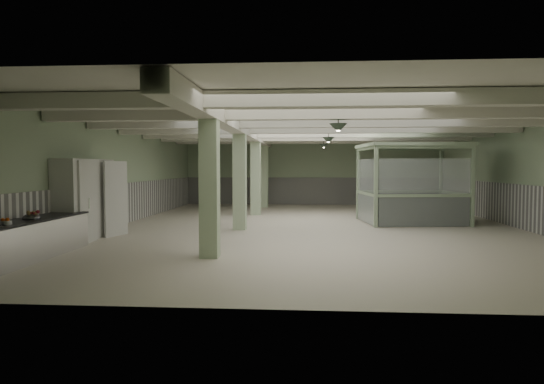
# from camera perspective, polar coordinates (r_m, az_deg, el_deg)

# --- Properties ---
(floor) EXTENTS (20.00, 20.00, 0.00)m
(floor) POSITION_cam_1_polar(r_m,az_deg,el_deg) (17.14, 4.99, -4.06)
(floor) COLOR beige
(floor) RESTS_ON ground
(ceiling) EXTENTS (14.00, 20.00, 0.02)m
(ceiling) POSITION_cam_1_polar(r_m,az_deg,el_deg) (17.08, 5.05, 8.01)
(ceiling) COLOR white
(ceiling) RESTS_ON wall_back
(wall_back) EXTENTS (14.00, 0.02, 3.60)m
(wall_back) POSITION_cam_1_polar(r_m,az_deg,el_deg) (27.01, 4.71, 2.34)
(wall_back) COLOR #99AB89
(wall_back) RESTS_ON floor
(wall_front) EXTENTS (14.00, 0.02, 3.60)m
(wall_front) POSITION_cam_1_polar(r_m,az_deg,el_deg) (7.02, 6.21, 0.49)
(wall_front) COLOR #99AB89
(wall_front) RESTS_ON floor
(wall_left) EXTENTS (0.02, 20.00, 3.60)m
(wall_left) POSITION_cam_1_polar(r_m,az_deg,el_deg) (18.31, -17.47, 1.91)
(wall_left) COLOR #99AB89
(wall_left) RESTS_ON floor
(wall_right) EXTENTS (0.02, 20.00, 3.60)m
(wall_right) POSITION_cam_1_polar(r_m,az_deg,el_deg) (18.49, 27.27, 1.72)
(wall_right) COLOR #99AB89
(wall_right) RESTS_ON floor
(wainscot_left) EXTENTS (0.05, 19.90, 1.50)m
(wainscot_left) POSITION_cam_1_polar(r_m,az_deg,el_deg) (18.34, -17.35, -1.37)
(wainscot_left) COLOR silver
(wainscot_left) RESTS_ON floor
(wainscot_right) EXTENTS (0.05, 19.90, 1.50)m
(wainscot_right) POSITION_cam_1_polar(r_m,az_deg,el_deg) (18.53, 27.12, -1.52)
(wainscot_right) COLOR silver
(wainscot_right) RESTS_ON floor
(wainscot_back) EXTENTS (13.90, 0.05, 1.50)m
(wainscot_back) POSITION_cam_1_polar(r_m,az_deg,el_deg) (27.02, 4.70, 0.12)
(wainscot_back) COLOR silver
(wainscot_back) RESTS_ON floor
(girder) EXTENTS (0.45, 19.90, 0.40)m
(girder) POSITION_cam_1_polar(r_m,az_deg,el_deg) (17.21, -3.37, 7.24)
(girder) COLOR beige
(girder) RESTS_ON ceiling
(beam_a) EXTENTS (13.90, 0.35, 0.32)m
(beam_a) POSITION_cam_1_polar(r_m,az_deg,el_deg) (9.61, 5.73, 10.85)
(beam_a) COLOR beige
(beam_a) RESTS_ON ceiling
(beam_b) EXTENTS (13.90, 0.35, 0.32)m
(beam_b) POSITION_cam_1_polar(r_m,az_deg,el_deg) (12.09, 5.41, 9.23)
(beam_b) COLOR beige
(beam_b) RESTS_ON ceiling
(beam_c) EXTENTS (13.90, 0.35, 0.32)m
(beam_c) POSITION_cam_1_polar(r_m,az_deg,el_deg) (14.57, 5.20, 8.16)
(beam_c) COLOR beige
(beam_c) RESTS_ON ceiling
(beam_d) EXTENTS (13.90, 0.35, 0.32)m
(beam_d) POSITION_cam_1_polar(r_m,az_deg,el_deg) (17.06, 5.05, 7.41)
(beam_d) COLOR beige
(beam_d) RESTS_ON ceiling
(beam_e) EXTENTS (13.90, 0.35, 0.32)m
(beam_e) POSITION_cam_1_polar(r_m,az_deg,el_deg) (19.56, 4.94, 6.84)
(beam_e) COLOR beige
(beam_e) RESTS_ON ceiling
(beam_f) EXTENTS (13.90, 0.35, 0.32)m
(beam_f) POSITION_cam_1_polar(r_m,az_deg,el_deg) (22.05, 4.85, 6.41)
(beam_f) COLOR beige
(beam_f) RESTS_ON ceiling
(beam_g) EXTENTS (13.90, 0.35, 0.32)m
(beam_g) POSITION_cam_1_polar(r_m,az_deg,el_deg) (24.55, 4.78, 6.06)
(beam_g) COLOR beige
(beam_g) RESTS_ON ceiling
(column_a) EXTENTS (0.42, 0.42, 3.60)m
(column_a) POSITION_cam_1_polar(r_m,az_deg,el_deg) (11.24, -7.37, 1.42)
(column_a) COLOR #B0C7A0
(column_a) RESTS_ON floor
(column_b) EXTENTS (0.42, 0.42, 3.60)m
(column_b) POSITION_cam_1_polar(r_m,az_deg,el_deg) (16.17, -3.82, 1.91)
(column_b) COLOR #B0C7A0
(column_b) RESTS_ON floor
(column_c) EXTENTS (0.42, 0.42, 3.60)m
(column_c) POSITION_cam_1_polar(r_m,az_deg,el_deg) (21.13, -1.94, 2.17)
(column_c) COLOR #B0C7A0
(column_c) RESTS_ON floor
(column_d) EXTENTS (0.42, 0.42, 3.60)m
(column_d) POSITION_cam_1_polar(r_m,az_deg,el_deg) (25.11, -0.96, 2.30)
(column_d) COLOR #B0C7A0
(column_d) RESTS_ON floor
(pendant_front) EXTENTS (0.44, 0.44, 0.22)m
(pendant_front) POSITION_cam_1_polar(r_m,az_deg,el_deg) (12.07, 7.79, 7.46)
(pendant_front) COLOR #2D3D2F
(pendant_front) RESTS_ON ceiling
(pendant_mid) EXTENTS (0.44, 0.44, 0.22)m
(pendant_mid) POSITION_cam_1_polar(r_m,az_deg,el_deg) (17.55, 6.66, 6.07)
(pendant_mid) COLOR #2D3D2F
(pendant_mid) RESTS_ON ceiling
(pendant_back) EXTENTS (0.44, 0.44, 0.22)m
(pendant_back) POSITION_cam_1_polar(r_m,az_deg,el_deg) (22.54, 6.11, 5.39)
(pendant_back) COLOR #2D3D2F
(pendant_back) RESTS_ON ceiling
(prep_counter) EXTENTS (0.88, 5.06, 0.91)m
(prep_counter) POSITION_cam_1_polar(r_m,az_deg,el_deg) (11.94, -27.80, -5.27)
(prep_counter) COLOR silver
(prep_counter) RESTS_ON floor
(veg_colander) EXTENTS (0.42, 0.42, 0.18)m
(veg_colander) POSITION_cam_1_polar(r_m,az_deg,el_deg) (12.35, -26.43, -2.49)
(veg_colander) COLOR #444449
(veg_colander) RESTS_ON prep_counter
(orange_bowl) EXTENTS (0.29, 0.29, 0.08)m
(orange_bowl) POSITION_cam_1_polar(r_m,az_deg,el_deg) (11.44, -28.81, -3.22)
(orange_bowl) COLOR #B2B2B7
(orange_bowl) RESTS_ON prep_counter
(walkin_cooler) EXTENTS (1.00, 2.67, 2.44)m
(walkin_cooler) POSITION_cam_1_polar(r_m,az_deg,el_deg) (14.95, -21.07, -0.59)
(walkin_cooler) COLOR silver
(walkin_cooler) RESTS_ON floor
(guard_booth) EXTENTS (3.96, 3.46, 2.95)m
(guard_booth) POSITION_cam_1_polar(r_m,az_deg,el_deg) (18.88, 16.08, 2.42)
(guard_booth) COLOR #90A786
(guard_booth) RESTS_ON floor
(filing_cabinet) EXTENTS (0.52, 0.60, 1.11)m
(filing_cabinet) POSITION_cam_1_polar(r_m,az_deg,el_deg) (19.84, 21.83, -1.70)
(filing_cabinet) COLOR #595C4D
(filing_cabinet) RESTS_ON floor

